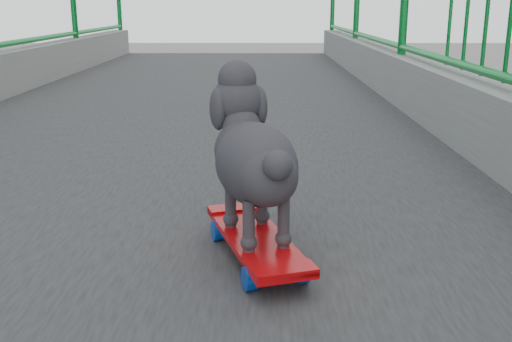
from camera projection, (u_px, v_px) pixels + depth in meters
name	position (u px, v px, depth m)	size (l,w,h in m)	color
skateboard	(256.00, 242.00, 1.50)	(0.28, 0.51, 0.06)	red
poodle	(253.00, 154.00, 1.47)	(0.27, 0.44, 0.38)	#2B282D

